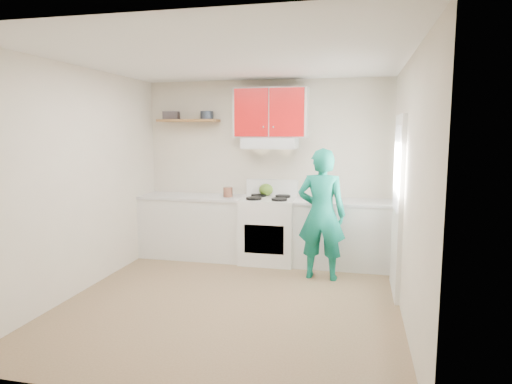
% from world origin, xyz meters
% --- Properties ---
extents(floor, '(3.80, 3.80, 0.00)m').
position_xyz_m(floor, '(0.00, 0.00, 0.00)').
color(floor, brown).
rests_on(floor, ground).
extents(ceiling, '(3.60, 3.80, 0.04)m').
position_xyz_m(ceiling, '(0.00, 0.00, 2.60)').
color(ceiling, white).
rests_on(ceiling, floor).
extents(back_wall, '(3.60, 0.04, 2.60)m').
position_xyz_m(back_wall, '(0.00, 1.90, 1.30)').
color(back_wall, beige).
rests_on(back_wall, floor).
extents(front_wall, '(3.60, 0.04, 2.60)m').
position_xyz_m(front_wall, '(0.00, -1.90, 1.30)').
color(front_wall, beige).
rests_on(front_wall, floor).
extents(left_wall, '(0.04, 3.80, 2.60)m').
position_xyz_m(left_wall, '(-1.80, 0.00, 1.30)').
color(left_wall, beige).
rests_on(left_wall, floor).
extents(right_wall, '(0.04, 3.80, 2.60)m').
position_xyz_m(right_wall, '(1.80, 0.00, 1.30)').
color(right_wall, beige).
rests_on(right_wall, floor).
extents(door, '(0.05, 0.85, 2.05)m').
position_xyz_m(door, '(1.78, 0.70, 1.02)').
color(door, white).
rests_on(door, floor).
extents(door_glass, '(0.01, 0.55, 0.95)m').
position_xyz_m(door_glass, '(1.75, 0.70, 1.45)').
color(door_glass, white).
rests_on(door_glass, door).
extents(counter_left, '(1.52, 0.60, 0.90)m').
position_xyz_m(counter_left, '(-1.04, 1.60, 0.45)').
color(counter_left, silver).
rests_on(counter_left, floor).
extents(counter_right, '(1.32, 0.60, 0.90)m').
position_xyz_m(counter_right, '(1.14, 1.60, 0.45)').
color(counter_right, silver).
rests_on(counter_right, floor).
extents(stove, '(0.76, 0.65, 0.92)m').
position_xyz_m(stove, '(0.10, 1.57, 0.46)').
color(stove, white).
rests_on(stove, floor).
extents(range_hood, '(0.76, 0.44, 0.15)m').
position_xyz_m(range_hood, '(0.10, 1.68, 1.70)').
color(range_hood, silver).
rests_on(range_hood, back_wall).
extents(upper_cabinets, '(1.02, 0.33, 0.70)m').
position_xyz_m(upper_cabinets, '(0.10, 1.73, 2.12)').
color(upper_cabinets, red).
rests_on(upper_cabinets, back_wall).
extents(shelf, '(0.90, 0.30, 0.04)m').
position_xyz_m(shelf, '(-1.15, 1.75, 2.02)').
color(shelf, brown).
rests_on(shelf, back_wall).
extents(books, '(0.25, 0.19, 0.12)m').
position_xyz_m(books, '(-1.41, 1.74, 2.10)').
color(books, '#3A3335').
rests_on(books, shelf).
extents(tin, '(0.20, 0.20, 0.12)m').
position_xyz_m(tin, '(-0.87, 1.78, 2.10)').
color(tin, '#333D4C').
rests_on(tin, shelf).
extents(kettle, '(0.23, 0.23, 0.18)m').
position_xyz_m(kettle, '(0.01, 1.83, 1.01)').
color(kettle, '#4A6E1F').
rests_on(kettle, stove).
extents(crock, '(0.17, 0.17, 0.16)m').
position_xyz_m(crock, '(-0.50, 1.57, 0.98)').
color(crock, brown).
rests_on(crock, counter_left).
extents(cutting_board, '(0.34, 0.29, 0.02)m').
position_xyz_m(cutting_board, '(0.71, 1.62, 0.91)').
color(cutting_board, olive).
rests_on(cutting_board, counter_right).
extents(silicone_mat, '(0.34, 0.31, 0.01)m').
position_xyz_m(silicone_mat, '(1.53, 1.53, 0.90)').
color(silicone_mat, red).
rests_on(silicone_mat, counter_right).
extents(person, '(0.63, 0.43, 1.66)m').
position_xyz_m(person, '(0.89, 1.00, 0.83)').
color(person, '#0C715C').
rests_on(person, floor).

